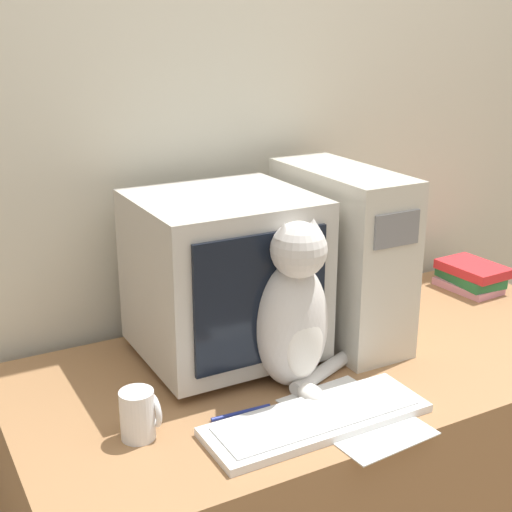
{
  "coord_description": "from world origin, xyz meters",
  "views": [
    {
      "loc": [
        -0.95,
        -0.95,
        1.55
      ],
      "look_at": [
        -0.2,
        0.41,
        1.03
      ],
      "focal_mm": 50.0,
      "sensor_mm": 36.0,
      "label": 1
    }
  ],
  "objects_px": {
    "book_stack": "(471,276)",
    "mug": "(139,414)",
    "crt_monitor": "(224,276)",
    "computer_tower": "(340,254)",
    "keyboard": "(317,419)",
    "cat": "(294,314)",
    "pen": "(241,413)"
  },
  "relations": [
    {
      "from": "crt_monitor",
      "to": "computer_tower",
      "type": "relative_size",
      "value": 0.92
    },
    {
      "from": "cat",
      "to": "computer_tower",
      "type": "bearing_deg",
      "value": 37.34
    },
    {
      "from": "pen",
      "to": "mug",
      "type": "relative_size",
      "value": 1.32
    },
    {
      "from": "book_stack",
      "to": "mug",
      "type": "height_order",
      "value": "mug"
    },
    {
      "from": "crt_monitor",
      "to": "pen",
      "type": "height_order",
      "value": "crt_monitor"
    },
    {
      "from": "pen",
      "to": "computer_tower",
      "type": "bearing_deg",
      "value": 30.27
    },
    {
      "from": "crt_monitor",
      "to": "computer_tower",
      "type": "bearing_deg",
      "value": -3.82
    },
    {
      "from": "crt_monitor",
      "to": "mug",
      "type": "height_order",
      "value": "crt_monitor"
    },
    {
      "from": "keyboard",
      "to": "mug",
      "type": "xyz_separation_m",
      "value": [
        -0.34,
        0.13,
        0.04
      ]
    },
    {
      "from": "mug",
      "to": "cat",
      "type": "bearing_deg",
      "value": 5.08
    },
    {
      "from": "computer_tower",
      "to": "keyboard",
      "type": "relative_size",
      "value": 0.92
    },
    {
      "from": "crt_monitor",
      "to": "keyboard",
      "type": "bearing_deg",
      "value": -85.36
    },
    {
      "from": "crt_monitor",
      "to": "keyboard",
      "type": "distance_m",
      "value": 0.43
    },
    {
      "from": "keyboard",
      "to": "mug",
      "type": "bearing_deg",
      "value": 159.27
    },
    {
      "from": "keyboard",
      "to": "cat",
      "type": "xyz_separation_m",
      "value": [
        0.04,
        0.16,
        0.17
      ]
    },
    {
      "from": "book_stack",
      "to": "mug",
      "type": "relative_size",
      "value": 2.02
    },
    {
      "from": "pen",
      "to": "mug",
      "type": "distance_m",
      "value": 0.23
    },
    {
      "from": "computer_tower",
      "to": "keyboard",
      "type": "bearing_deg",
      "value": -129.98
    },
    {
      "from": "computer_tower",
      "to": "cat",
      "type": "distance_m",
      "value": 0.32
    },
    {
      "from": "crt_monitor",
      "to": "pen",
      "type": "bearing_deg",
      "value": -109.35
    },
    {
      "from": "mug",
      "to": "book_stack",
      "type": "bearing_deg",
      "value": 13.83
    },
    {
      "from": "cat",
      "to": "keyboard",
      "type": "bearing_deg",
      "value": -103.36
    },
    {
      "from": "pen",
      "to": "book_stack",
      "type": "bearing_deg",
      "value": 18.0
    },
    {
      "from": "keyboard",
      "to": "mug",
      "type": "height_order",
      "value": "mug"
    },
    {
      "from": "computer_tower",
      "to": "pen",
      "type": "distance_m",
      "value": 0.53
    },
    {
      "from": "keyboard",
      "to": "book_stack",
      "type": "xyz_separation_m",
      "value": [
        0.85,
        0.43,
        0.03
      ]
    },
    {
      "from": "keyboard",
      "to": "crt_monitor",
      "type": "bearing_deg",
      "value": 94.64
    },
    {
      "from": "crt_monitor",
      "to": "book_stack",
      "type": "height_order",
      "value": "crt_monitor"
    },
    {
      "from": "pen",
      "to": "cat",
      "type": "bearing_deg",
      "value": 18.97
    },
    {
      "from": "pen",
      "to": "mug",
      "type": "bearing_deg",
      "value": 174.11
    },
    {
      "from": "computer_tower",
      "to": "pen",
      "type": "height_order",
      "value": "computer_tower"
    },
    {
      "from": "cat",
      "to": "book_stack",
      "type": "distance_m",
      "value": 0.86
    }
  ]
}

